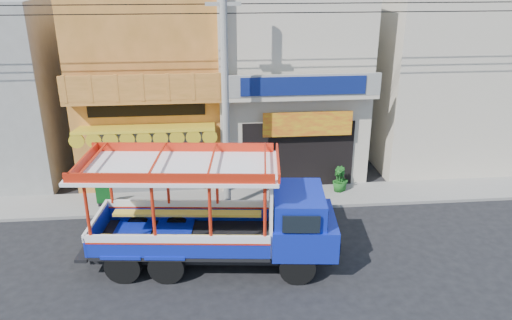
{
  "coord_description": "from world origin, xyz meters",
  "views": [
    {
      "loc": [
        -1.54,
        -14.0,
        8.83
      ],
      "look_at": [
        0.02,
        2.5,
        2.31
      ],
      "focal_mm": 35.0,
      "sensor_mm": 36.0,
      "label": 1
    }
  ],
  "objects_px": {
    "utility_pole": "(229,80)",
    "green_sign": "(104,196)",
    "songthaew_truck": "(229,214)",
    "potted_plant_b": "(341,179)",
    "potted_plant_c": "(339,180)"
  },
  "relations": [
    {
      "from": "green_sign",
      "to": "potted_plant_b",
      "type": "xyz_separation_m",
      "value": [
        9.47,
        0.48,
        0.12
      ]
    },
    {
      "from": "songthaew_truck",
      "to": "utility_pole",
      "type": "bearing_deg",
      "value": 86.55
    },
    {
      "from": "potted_plant_b",
      "to": "utility_pole",
      "type": "bearing_deg",
      "value": 40.12
    },
    {
      "from": "potted_plant_b",
      "to": "green_sign",
      "type": "bearing_deg",
      "value": 29.87
    },
    {
      "from": "utility_pole",
      "to": "songthaew_truck",
      "type": "bearing_deg",
      "value": -93.45
    },
    {
      "from": "songthaew_truck",
      "to": "potted_plant_c",
      "type": "relative_size",
      "value": 8.0
    },
    {
      "from": "songthaew_truck",
      "to": "green_sign",
      "type": "xyz_separation_m",
      "value": [
        -4.68,
        4.36,
        -1.23
      ]
    },
    {
      "from": "potted_plant_c",
      "to": "utility_pole",
      "type": "bearing_deg",
      "value": -52.2
    },
    {
      "from": "songthaew_truck",
      "to": "potted_plant_b",
      "type": "relative_size",
      "value": 7.97
    },
    {
      "from": "songthaew_truck",
      "to": "green_sign",
      "type": "height_order",
      "value": "songthaew_truck"
    },
    {
      "from": "utility_pole",
      "to": "green_sign",
      "type": "relative_size",
      "value": 30.77
    },
    {
      "from": "utility_pole",
      "to": "songthaew_truck",
      "type": "height_order",
      "value": "utility_pole"
    },
    {
      "from": "utility_pole",
      "to": "potted_plant_b",
      "type": "distance_m",
      "value": 6.44
    },
    {
      "from": "green_sign",
      "to": "potted_plant_c",
      "type": "xyz_separation_m",
      "value": [
        9.36,
        0.37,
        0.11
      ]
    },
    {
      "from": "songthaew_truck",
      "to": "potted_plant_c",
      "type": "bearing_deg",
      "value": 45.28
    }
  ]
}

